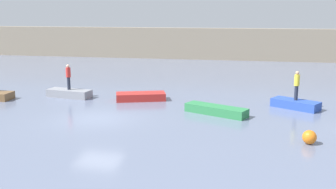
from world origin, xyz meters
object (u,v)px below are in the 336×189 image
Objects in this scene: rowboat_grey at (69,93)px; mooring_buoy at (309,137)px; rowboat_red at (141,96)px; person_yellow_shirt at (297,84)px; rowboat_green at (216,110)px; rowboat_blue at (295,104)px; person_red_shirt at (68,76)px.

mooring_buoy is at bearing -16.96° from rowboat_grey.
rowboat_red is 9.95m from person_yellow_shirt.
mooring_buoy is (4.53, -4.50, 0.07)m from rowboat_green.
rowboat_red is at bearing 9.65° from rowboat_grey.
mooring_buoy is (-0.11, -6.88, 0.06)m from rowboat_blue.
rowboat_red is 12.16m from mooring_buoy.
rowboat_green is at bearing -121.41° from rowboat_blue.
rowboat_red is 0.87× the size of rowboat_green.
mooring_buoy is (14.82, -7.21, 0.05)m from rowboat_grey.
person_red_shirt is at bearing 154.06° from mooring_buoy.
rowboat_grey is at bearing 178.76° from person_yellow_shirt.
rowboat_red is 9.87m from rowboat_blue.
mooring_buoy is at bearing -20.23° from rowboat_green.
rowboat_grey is 4.85× the size of mooring_buoy.
rowboat_blue is (14.93, -0.32, -0.01)m from rowboat_grey.
person_red_shirt reaches higher than mooring_buoy.
person_yellow_shirt is (9.86, -0.38, 1.26)m from rowboat_red.
rowboat_grey reaches higher than rowboat_blue.
rowboat_green is 2.08× the size of person_yellow_shirt.
person_yellow_shirt reaches higher than rowboat_blue.
rowboat_red is at bearing 143.30° from mooring_buoy.
mooring_buoy reaches higher than rowboat_blue.
rowboat_red is at bearing 0.67° from person_red_shirt.
person_yellow_shirt is 6.99m from mooring_buoy.
rowboat_grey is 1.23m from person_red_shirt.
rowboat_grey is 10.64m from rowboat_green.
person_red_shirt reaches higher than rowboat_red.
rowboat_red is (5.07, 0.06, -0.02)m from rowboat_grey.
rowboat_grey is 0.83× the size of rowboat_green.
person_yellow_shirt is 1.03× the size of person_red_shirt.
person_red_shirt is (-14.93, 0.32, -0.01)m from person_yellow_shirt.
rowboat_blue is at bearing -20.70° from rowboat_red.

